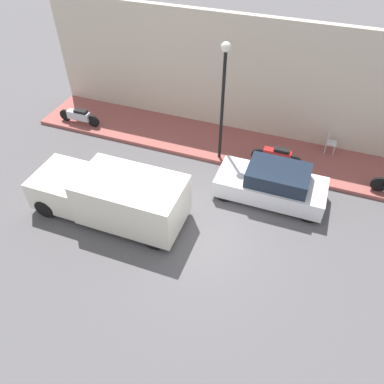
{
  "coord_description": "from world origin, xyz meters",
  "views": [
    {
      "loc": [
        -7.67,
        -2.81,
        9.52
      ],
      "look_at": [
        1.37,
        0.54,
        0.6
      ],
      "focal_mm": 35.0,
      "sensor_mm": 36.0,
      "label": 1
    }
  ],
  "objects_px": {
    "delivery_van": "(110,195)",
    "motorcycle_red": "(277,156)",
    "cafe_chair": "(330,142)",
    "streetlamp": "(223,87)",
    "scooter_silver": "(79,116)",
    "parked_car": "(272,184)"
  },
  "relations": [
    {
      "from": "parked_car",
      "to": "delivery_van",
      "type": "bearing_deg",
      "value": 119.04
    },
    {
      "from": "scooter_silver",
      "to": "parked_car",
      "type": "bearing_deg",
      "value": -100.47
    },
    {
      "from": "delivery_van",
      "to": "scooter_silver",
      "type": "distance_m",
      "value": 6.12
    },
    {
      "from": "delivery_van",
      "to": "motorcycle_red",
      "type": "distance_m",
      "value": 6.59
    },
    {
      "from": "motorcycle_red",
      "to": "cafe_chair",
      "type": "xyz_separation_m",
      "value": [
        1.67,
        -1.85,
        0.04
      ]
    },
    {
      "from": "parked_car",
      "to": "motorcycle_red",
      "type": "relative_size",
      "value": 1.93
    },
    {
      "from": "streetlamp",
      "to": "cafe_chair",
      "type": "distance_m",
      "value": 5.24
    },
    {
      "from": "cafe_chair",
      "to": "motorcycle_red",
      "type": "bearing_deg",
      "value": 132.09
    },
    {
      "from": "delivery_van",
      "to": "streetlamp",
      "type": "relative_size",
      "value": 1.13
    },
    {
      "from": "streetlamp",
      "to": "cafe_chair",
      "type": "relative_size",
      "value": 5.57
    },
    {
      "from": "parked_car",
      "to": "cafe_chair",
      "type": "xyz_separation_m",
      "value": [
        3.4,
        -1.69,
        0.0
      ]
    },
    {
      "from": "delivery_van",
      "to": "scooter_silver",
      "type": "xyz_separation_m",
      "value": [
        4.45,
        4.18,
        -0.35
      ]
    },
    {
      "from": "scooter_silver",
      "to": "cafe_chair",
      "type": "height_order",
      "value": "cafe_chair"
    },
    {
      "from": "scooter_silver",
      "to": "delivery_van",
      "type": "bearing_deg",
      "value": -136.79
    },
    {
      "from": "parked_car",
      "to": "delivery_van",
      "type": "relative_size",
      "value": 0.73
    },
    {
      "from": "scooter_silver",
      "to": "cafe_chair",
      "type": "relative_size",
      "value": 2.4
    },
    {
      "from": "motorcycle_red",
      "to": "streetlamp",
      "type": "height_order",
      "value": "streetlamp"
    },
    {
      "from": "parked_car",
      "to": "motorcycle_red",
      "type": "height_order",
      "value": "parked_car"
    },
    {
      "from": "motorcycle_red",
      "to": "parked_car",
      "type": "bearing_deg",
      "value": -174.7
    },
    {
      "from": "parked_car",
      "to": "streetlamp",
      "type": "height_order",
      "value": "streetlamp"
    },
    {
      "from": "parked_car",
      "to": "cafe_chair",
      "type": "height_order",
      "value": "parked_car"
    },
    {
      "from": "delivery_van",
      "to": "cafe_chair",
      "type": "distance_m",
      "value": 9.08
    }
  ]
}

